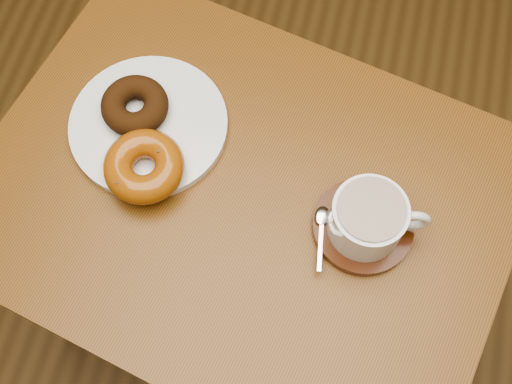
% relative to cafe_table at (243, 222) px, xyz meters
% --- Properties ---
extents(ground, '(6.00, 6.00, 0.00)m').
position_rel_cafe_table_xyz_m(ground, '(0.25, -0.02, -0.57)').
color(ground, '#563B1B').
rests_on(ground, ground).
extents(cafe_table, '(0.83, 0.69, 0.68)m').
position_rel_cafe_table_xyz_m(cafe_table, '(0.00, 0.00, 0.00)').
color(cafe_table, brown).
rests_on(cafe_table, ground).
extents(donut_plate, '(0.28, 0.28, 0.01)m').
position_rel_cafe_table_xyz_m(donut_plate, '(-0.15, 0.07, 0.12)').
color(donut_plate, silver).
rests_on(donut_plate, cafe_table).
extents(donut_cinnamon, '(0.11, 0.11, 0.03)m').
position_rel_cafe_table_xyz_m(donut_cinnamon, '(-0.17, 0.08, 0.14)').
color(donut_cinnamon, '#331B0A').
rests_on(donut_cinnamon, donut_plate).
extents(donut_caramel, '(0.13, 0.13, 0.04)m').
position_rel_cafe_table_xyz_m(donut_caramel, '(-0.13, -0.00, 0.14)').
color(donut_caramel, '#984E10').
rests_on(donut_caramel, donut_plate).
extents(saucer, '(0.14, 0.14, 0.01)m').
position_rel_cafe_table_xyz_m(saucer, '(0.17, -0.01, 0.12)').
color(saucer, '#3D1808').
rests_on(saucer, cafe_table).
extents(coffee_cup, '(0.13, 0.10, 0.07)m').
position_rel_cafe_table_xyz_m(coffee_cup, '(0.17, -0.01, 0.16)').
color(coffee_cup, silver).
rests_on(coffee_cup, saucer).
extents(teaspoon, '(0.02, 0.09, 0.01)m').
position_rel_cafe_table_xyz_m(teaspoon, '(0.11, -0.02, 0.13)').
color(teaspoon, silver).
rests_on(teaspoon, saucer).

